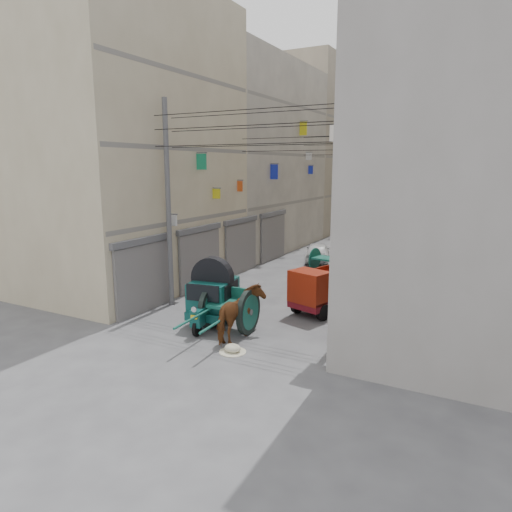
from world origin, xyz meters
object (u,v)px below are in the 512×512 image
Objects in this scene: feed_sack at (233,348)px; tonga_cart at (229,308)px; second_cart at (325,260)px; horse at (240,314)px; distant_car_white at (318,252)px; distant_car_grey at (395,229)px; auto_rickshaw at (213,294)px; distant_car_green at (396,220)px; mini_truck at (321,292)px.

tonga_cart is at bearing 124.10° from feed_sack.
tonga_cart is 2.24× the size of second_cart.
horse reaches higher than feed_sack.
second_cart is 2.50m from distant_car_white.
feed_sack is (1.02, -1.51, -0.66)m from tonga_cart.
distant_car_white is 12.22m from distant_car_grey.
auto_rickshaw is 0.77× the size of distant_car_grey.
distant_car_white is at bearing 82.67° from auto_rickshaw.
distant_car_green is at bearing 85.95° from distant_car_grey.
second_cart is (-0.19, 10.07, -0.16)m from tonga_cart.
distant_car_grey is 0.84× the size of distant_car_green.
auto_rickshaw reaches higher than feed_sack.
tonga_cart reaches higher than feed_sack.
second_cart is 10.65m from horse.
horse is at bearing -91.93° from mini_truck.
second_cart is at bearing 87.88° from tonga_cart.
feed_sack is 0.15× the size of distant_car_white.
distant_car_white is at bearing 93.39° from tonga_cart.
tonga_cart reaches higher than second_cart.
auto_rickshaw reaches higher than second_cart.
auto_rickshaw is at bearing -118.29° from mini_truck.
horse reaches higher than second_cart.
mini_truck reaches higher than tonga_cart.
tonga_cart reaches higher than distant_car_green.
auto_rickshaw is at bearing -108.40° from distant_car_grey.
distant_car_grey is at bearing -90.33° from horse.
mini_truck is 4.05m from horse.
distant_car_grey reaches higher than feed_sack.
mini_truck is (2.05, 3.30, 0.04)m from tonga_cart.
distant_car_green is (0.38, 30.02, -0.48)m from auto_rickshaw.
distant_car_white is at bearing 130.46° from second_cart.
second_cart is (-2.24, 6.77, -0.21)m from mini_truck.
feed_sack is 31.95m from distant_car_green.
distant_car_green is (-0.53, 30.40, -0.19)m from tonga_cart.
distant_car_grey is at bearing 97.78° from second_cart.
tonga_cart is at bearing -106.20° from distant_car_grey.
second_cart is 20.33m from distant_car_green.
mini_truck reaches higher than distant_car_grey.
second_cart is at bearing -85.61° from horse.
feed_sack is at bearing -84.98° from mini_truck.
auto_rickshaw is at bearing 91.84° from distant_car_green.
distant_car_white is at bearing -114.36° from distant_car_grey.
auto_rickshaw is at bearing -83.15° from second_cart.
auto_rickshaw reaches higher than distant_car_grey.
auto_rickshaw is 1.74× the size of second_cart.
horse is 30.96m from distant_car_green.
mini_truck is at bearing 77.96° from feed_sack.
distant_car_green is at bearing -111.00° from distant_car_white.
distant_car_grey is at bearing 85.31° from tonga_cart.
mini_truck is 0.97× the size of distant_car_grey.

